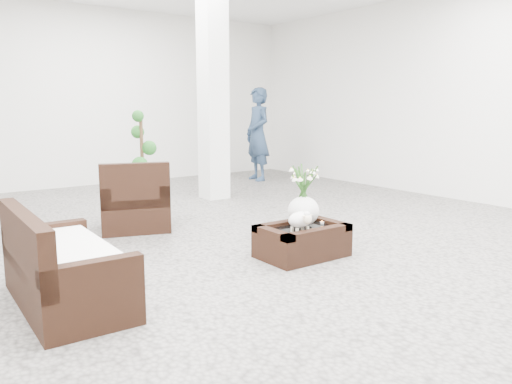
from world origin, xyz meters
TOP-DOWN VIEW (x-y plane):
  - ground at (0.00, 0.00)m, footprint 11.00×11.00m
  - column at (1.20, 2.80)m, footprint 0.40×0.40m
  - coffee_table at (0.13, -0.76)m, footprint 0.90×0.60m
  - sheep_figurine at (0.01, -0.86)m, footprint 0.28×0.23m
  - planter_narcissus at (0.23, -0.66)m, footprint 0.44×0.44m
  - tealight at (0.43, -0.74)m, footprint 0.04×0.04m
  - armchair at (-0.82, 1.47)m, footprint 1.06×1.03m
  - loveseat at (-2.27, -0.65)m, footprint 0.74×1.50m
  - topiary at (-0.38, 2.17)m, footprint 0.40×0.40m
  - shopper at (3.08, 4.11)m, footprint 0.55×0.77m

SIDE VIEW (x-z plane):
  - ground at x=0.00m, z-range 0.00..0.00m
  - coffee_table at x=0.13m, z-range 0.00..0.31m
  - tealight at x=0.43m, z-range 0.31..0.34m
  - loveseat at x=-2.27m, z-range 0.00..0.79m
  - sheep_figurine at x=0.01m, z-range 0.31..0.52m
  - armchair at x=-0.82m, z-range 0.00..0.90m
  - planter_narcissus at x=0.23m, z-range 0.31..1.11m
  - topiary at x=-0.38m, z-range 0.00..1.49m
  - shopper at x=3.08m, z-range 0.00..1.96m
  - column at x=1.20m, z-range 0.00..3.50m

